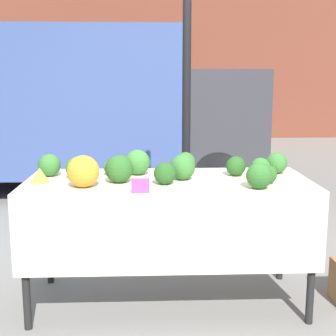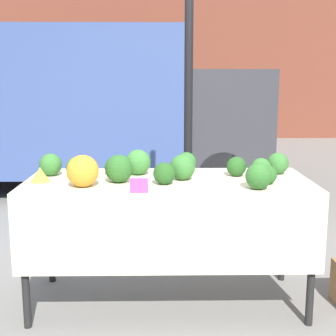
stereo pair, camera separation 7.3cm
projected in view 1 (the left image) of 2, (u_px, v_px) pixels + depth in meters
ground_plane at (168, 301)px, 3.41m from camera, size 40.00×40.00×0.00m
building_facade at (153, 8)px, 12.48m from camera, size 16.00×0.60×6.92m
tent_pole at (186, 118)px, 3.85m from camera, size 0.07×0.07×2.56m
parked_truck at (77, 105)px, 6.84m from camera, size 4.98×2.08×2.27m
market_table at (168, 198)px, 3.19m from camera, size 1.96×0.83×0.91m
orange_cauliflower at (83, 171)px, 2.98m from camera, size 0.21×0.21×0.21m
romanesco_head at (40, 175)px, 3.13m from camera, size 0.13×0.13×0.10m
broccoli_head_0 at (260, 167)px, 3.30m from camera, size 0.14×0.14×0.14m
broccoli_head_1 at (268, 174)px, 3.10m from camera, size 0.13×0.13×0.13m
broccoli_head_2 at (236, 166)px, 3.35m from camera, size 0.14×0.14×0.14m
broccoli_head_3 at (76, 168)px, 3.25m from camera, size 0.15×0.15×0.15m
broccoli_head_4 at (165, 173)px, 3.07m from camera, size 0.15×0.15×0.15m
broccoli_head_5 at (259, 176)px, 2.95m from camera, size 0.17×0.17×0.17m
broccoli_head_6 at (84, 164)px, 3.46m from camera, size 0.13×0.13×0.13m
broccoli_head_7 at (182, 167)px, 3.21m from camera, size 0.18×0.18×0.18m
broccoli_head_8 at (138, 162)px, 3.38m from camera, size 0.18×0.18×0.18m
broccoli_head_9 at (49, 165)px, 3.33m from camera, size 0.16×0.16×0.16m
broccoli_head_10 at (277, 163)px, 3.43m from camera, size 0.16×0.16×0.16m
broccoli_head_11 at (119, 169)px, 3.12m from camera, size 0.19×0.19×0.19m
broccoli_head_12 at (111, 167)px, 3.38m from camera, size 0.11×0.11×0.11m
broccoli_head_13 at (185, 162)px, 3.51m from camera, size 0.15×0.15×0.15m
price_sign at (140, 186)px, 2.83m from camera, size 0.11×0.01×0.09m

